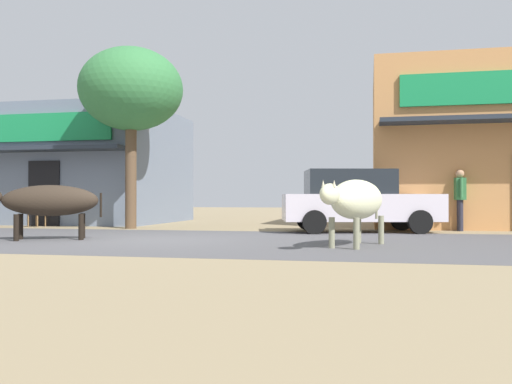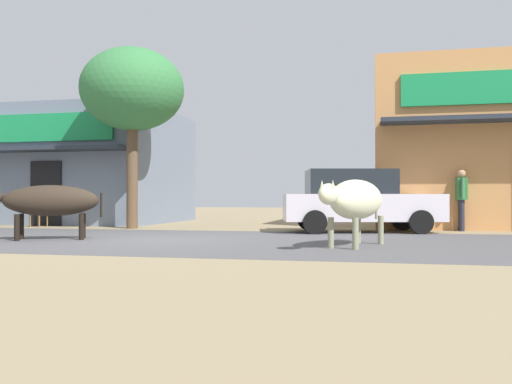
% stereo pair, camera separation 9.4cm
% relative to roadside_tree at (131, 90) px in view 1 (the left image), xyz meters
% --- Properties ---
extents(ground, '(80.00, 80.00, 0.00)m').
position_rel_roadside_tree_xyz_m(ground, '(2.33, -3.87, -4.08)').
color(ground, '#917E5C').
extents(asphalt_road, '(72.00, 6.63, 0.00)m').
position_rel_roadside_tree_xyz_m(asphalt_road, '(2.33, -3.87, -4.08)').
color(asphalt_road, '#525053').
rests_on(asphalt_road, ground).
extents(storefront_left_cafe, '(7.68, 6.64, 4.08)m').
position_rel_roadside_tree_xyz_m(storefront_left_cafe, '(-4.12, 3.74, -2.03)').
color(storefront_left_cafe, slate).
rests_on(storefront_left_cafe, ground).
extents(storefront_right_club, '(7.00, 6.64, 5.01)m').
position_rel_roadside_tree_xyz_m(storefront_right_club, '(10.52, 3.75, -1.57)').
color(storefront_right_club, tan).
rests_on(storefront_right_club, ground).
extents(roadside_tree, '(3.05, 3.05, 5.33)m').
position_rel_roadside_tree_xyz_m(roadside_tree, '(0.00, 0.00, 0.00)').
color(roadside_tree, brown).
rests_on(roadside_tree, ground).
extents(parked_hatchback_car, '(4.33, 2.49, 1.64)m').
position_rel_roadside_tree_xyz_m(parked_hatchback_car, '(6.56, -0.30, -3.24)').
color(parked_hatchback_car, silver).
rests_on(parked_hatchback_car, ground).
extents(cow_near_brown, '(2.48, 1.53, 1.18)m').
position_rel_roadside_tree_xyz_m(cow_near_brown, '(0.10, -4.39, -3.24)').
color(cow_near_brown, '#2F251C').
rests_on(cow_near_brown, ground).
extents(cow_far_dark, '(1.31, 2.54, 1.24)m').
position_rel_roadside_tree_xyz_m(cow_far_dark, '(6.65, -4.65, -3.22)').
color(cow_far_dark, beige).
rests_on(cow_far_dark, ground).
extents(pedestrian_by_shop, '(0.28, 0.61, 1.68)m').
position_rel_roadside_tree_xyz_m(pedestrian_by_shop, '(9.30, 0.74, -3.09)').
color(pedestrian_by_shop, '#262633').
rests_on(pedestrian_by_shop, ground).
extents(cafe_chair_by_doorway, '(0.49, 0.49, 0.92)m').
position_rel_roadside_tree_xyz_m(cafe_chair_by_doorway, '(-3.33, 0.28, -3.56)').
color(cafe_chair_by_doorway, brown).
rests_on(cafe_chair_by_doorway, ground).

